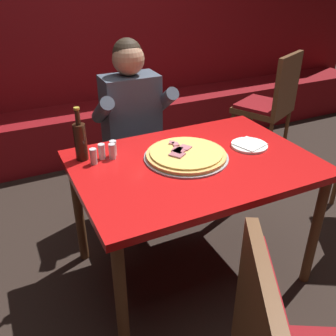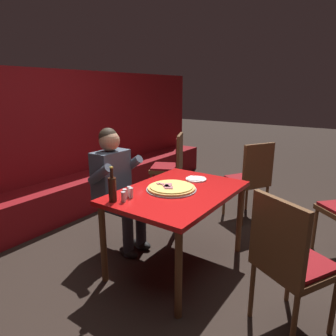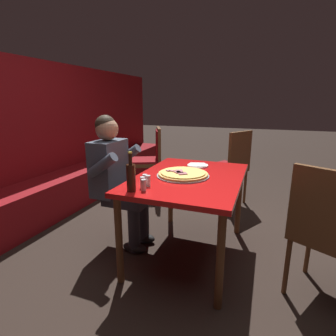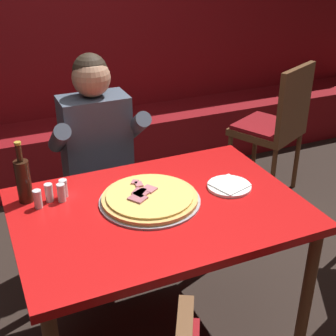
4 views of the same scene
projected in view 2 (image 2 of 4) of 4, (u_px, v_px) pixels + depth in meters
The scene contains 15 objects.
ground_plane at pixel (177, 264), 2.91m from camera, with size 24.00×24.00×0.00m, color black.
booth_wall_panel at pixel (37, 144), 3.87m from camera, with size 6.80×0.16×1.90m, color maroon.
booth_bench at pixel (57, 202), 3.88m from camera, with size 6.46×0.48×0.46m, color maroon.
main_dining_table at pixel (178, 199), 2.74m from camera, with size 1.27×0.89×0.76m.
pizza at pixel (171, 188), 2.72m from camera, with size 0.46×0.46×0.05m.
plate_white_paper at pixel (196, 179), 3.02m from camera, with size 0.21×0.21×0.02m.
beer_bottle at pixel (112, 189), 2.43m from camera, with size 0.07×0.07×0.29m.
shaker_red_pepper_flakes at pixel (123, 197), 2.43m from camera, with size 0.04×0.04×0.09m.
shaker_black_pepper at pixel (129, 192), 2.56m from camera, with size 0.04×0.04×0.09m.
shaker_parmesan at pixel (125, 194), 2.50m from camera, with size 0.04×0.04×0.09m.
shaker_oregano at pixel (131, 193), 2.53m from camera, with size 0.04×0.04×0.09m.
diner_seated_blue_shirt at pixel (117, 184), 3.06m from camera, with size 0.53×0.53×1.27m.
dining_chair_near_left at pixel (172, 163), 4.38m from camera, with size 0.59×0.59×1.02m.
dining_chair_near_right at pixel (288, 256), 1.99m from camera, with size 0.60×0.60×1.00m.
dining_chair_by_booth at pixel (251, 176), 3.75m from camera, with size 0.60×0.60×1.02m.
Camera 2 is at (-2.16, -1.40, 1.66)m, focal length 32.00 mm.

